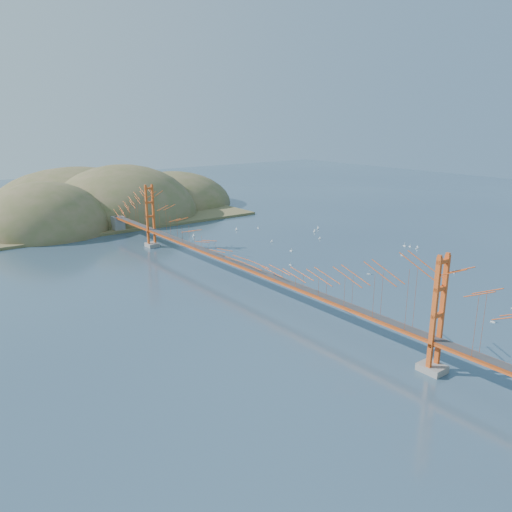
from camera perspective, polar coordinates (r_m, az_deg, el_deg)
ground at (r=70.90m, az=-1.09°, el=-3.77°), size 320.00×320.00×0.00m
bridge at (r=69.03m, az=-1.21°, el=1.77°), size 2.20×94.40×12.00m
far_headlands at (r=131.51m, az=-18.31°, el=4.52°), size 84.00×58.00×25.00m
sailboat_13 at (r=83.60m, az=21.70°, el=-1.77°), size 0.54×0.54×0.57m
sailboat_15 at (r=109.29m, az=0.25°, el=3.26°), size 0.46×0.55×0.63m
sailboat_2 at (r=96.89m, az=17.95°, el=0.89°), size 0.64×0.58×0.73m
sailboat_10 at (r=65.94m, az=25.44°, el=-6.75°), size 0.51×0.56×0.64m
sailboat_12 at (r=102.38m, az=-7.17°, el=2.29°), size 0.60×0.56×0.68m
sailboat_8 at (r=106.44m, az=6.68°, el=2.83°), size 0.64×0.60×0.72m
sailboat_3 at (r=107.43m, az=-2.26°, el=3.04°), size 0.64×0.56×0.72m
sailboat_1 at (r=79.13m, az=12.76°, el=-1.96°), size 0.64×0.64×0.67m
sailboat_0 at (r=82.15m, az=3.95°, el=-0.96°), size 0.47×0.51×0.57m
sailboat_4 at (r=97.82m, az=17.19°, el=1.08°), size 0.65×0.65×0.70m
sailboat_7 at (r=100.37m, az=7.31°, el=2.01°), size 0.53×0.49×0.60m
sailboat_17 at (r=109.33m, az=7.08°, el=3.15°), size 0.66×0.63×0.74m
sailboat_14 at (r=90.67m, az=4.05°, el=0.64°), size 0.56×0.63×0.72m
sailboat_9 at (r=98.06m, az=16.62°, el=1.16°), size 0.56×0.64×0.73m
sailboat_5 at (r=91.35m, az=16.36°, el=0.14°), size 0.47×0.54×0.62m
sailboat_16 at (r=97.12m, az=1.81°, el=1.67°), size 0.53×0.49×0.60m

